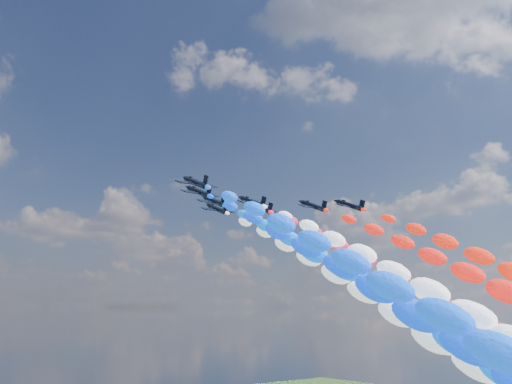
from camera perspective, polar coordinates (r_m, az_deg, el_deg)
jet_0 at (r=136.57m, az=-5.65°, el=0.90°), size 9.99×13.22×7.01m
trail_0 at (r=89.54m, az=14.76°, el=-11.20°), size 6.68×113.98×60.25m
jet_1 at (r=147.42m, az=-5.35°, el=0.04°), size 9.65×12.98×7.01m
trail_1 at (r=100.24m, az=12.98°, el=-11.19°), size 6.68×113.98×60.25m
jet_2 at (r=159.91m, az=-3.94°, el=-0.82°), size 9.80×13.08×7.01m
trail_2 at (r=113.49m, az=12.89°, el=-11.10°), size 6.68×113.98×60.25m
jet_3 at (r=161.03m, az=-0.33°, el=-0.92°), size 10.00×13.23×7.01m
trail_3 at (r=117.55m, az=17.59°, el=-10.85°), size 6.68×113.98×60.25m
jet_4 at (r=172.47m, az=-3.67°, el=-1.55°), size 9.92×13.17×7.01m
trail_4 at (r=125.96m, az=11.58°, el=-11.08°), size 6.68×113.98×60.25m
jet_5 at (r=170.39m, az=0.34°, el=-1.46°), size 10.03×13.25×7.01m
trail_5 at (r=127.19m, az=17.15°, el=-10.82°), size 6.68×113.98×60.25m
jet_6 at (r=168.14m, az=5.33°, el=-1.29°), size 9.67×12.99×7.01m
jet_7 at (r=168.20m, az=8.69°, el=-1.21°), size 9.66×12.99×7.01m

